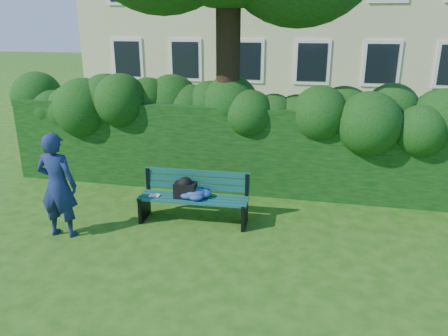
# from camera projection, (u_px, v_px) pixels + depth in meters

# --- Properties ---
(ground) EXTENTS (80.00, 80.00, 0.00)m
(ground) POSITION_uv_depth(u_px,v_px,m) (216.00, 231.00, 7.49)
(ground) COLOR #234E12
(ground) RESTS_ON ground
(hedge) EXTENTS (10.00, 1.00, 1.80)m
(hedge) POSITION_uv_depth(u_px,v_px,m) (240.00, 147.00, 9.23)
(hedge) COLOR black
(hedge) RESTS_ON ground
(park_bench) EXTENTS (1.96, 0.63, 0.89)m
(park_bench) POSITION_uv_depth(u_px,v_px,m) (193.00, 195.00, 7.72)
(park_bench) COLOR #104D53
(park_bench) RESTS_ON ground
(man_reading) EXTENTS (0.66, 0.45, 1.77)m
(man_reading) POSITION_uv_depth(u_px,v_px,m) (58.00, 185.00, 7.09)
(man_reading) COLOR navy
(man_reading) RESTS_ON ground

